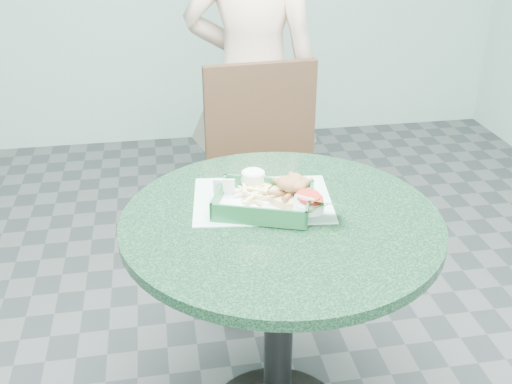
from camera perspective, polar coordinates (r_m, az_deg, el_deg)
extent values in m
cylinder|color=black|center=(1.81, 2.16, -13.10)|extent=(0.09, 0.09, 0.70)
cylinder|color=black|center=(1.60, 2.38, -3.41)|extent=(0.85, 0.85, 0.03)
cube|color=#3D291B|center=(2.37, 1.30, -0.37)|extent=(0.46, 0.46, 0.04)
cube|color=#3D291B|center=(2.46, 0.42, 7.03)|extent=(0.46, 0.04, 0.46)
cube|color=#3D291B|center=(2.30, -2.68, -8.21)|extent=(0.04, 0.04, 0.43)
cube|color=#3D291B|center=(2.37, 6.87, -7.21)|extent=(0.04, 0.04, 0.43)
cube|color=#3D291B|center=(2.63, -3.80, -3.27)|extent=(0.04, 0.04, 0.43)
cube|color=#3D291B|center=(2.69, 4.56, -2.54)|extent=(0.04, 0.04, 0.43)
imported|color=beige|center=(2.61, -0.36, 11.83)|extent=(0.71, 0.55, 1.71)
cube|color=#AEE1D4|center=(1.67, 0.61, -1.35)|extent=(0.41, 0.33, 0.00)
cube|color=#1E6134|center=(1.62, 0.71, -2.12)|extent=(0.25, 0.18, 0.01)
cube|color=white|center=(1.62, 0.71, -1.93)|extent=(0.24, 0.17, 0.00)
cube|color=#1E6134|center=(1.69, 0.17, 0.10)|extent=(0.25, 0.01, 0.04)
cube|color=#1E6134|center=(1.53, 1.32, -2.89)|extent=(0.25, 0.01, 0.04)
cube|color=#1E6134|center=(1.63, 4.94, -0.96)|extent=(0.01, 0.18, 0.04)
cube|color=#1E6134|center=(1.59, -3.61, -1.68)|extent=(0.01, 0.18, 0.04)
cylinder|color=tan|center=(1.67, 2.91, -0.55)|extent=(0.13, 0.13, 0.02)
cylinder|color=silver|center=(1.67, -1.35, 0.55)|extent=(0.07, 0.07, 0.03)
cylinder|color=white|center=(1.66, -1.36, 1.11)|extent=(0.06, 0.06, 0.00)
cylinder|color=white|center=(1.63, 5.09, -1.24)|extent=(0.08, 0.08, 0.02)
torus|color=white|center=(1.62, 5.11, -0.73)|extent=(0.07, 0.07, 0.01)
cylinder|color=red|center=(1.62, 5.12, -0.45)|extent=(0.07, 0.07, 0.01)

